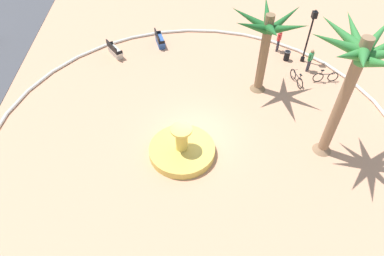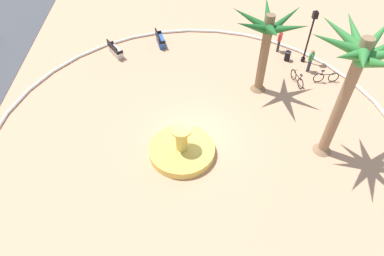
% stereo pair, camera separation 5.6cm
% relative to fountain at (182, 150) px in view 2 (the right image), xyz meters
% --- Properties ---
extents(ground_plane, '(80.00, 80.00, 0.00)m').
position_rel_fountain_xyz_m(ground_plane, '(1.27, -0.83, -0.29)').
color(ground_plane, tan).
extents(plaza_curb, '(23.11, 23.11, 0.20)m').
position_rel_fountain_xyz_m(plaza_curb, '(1.27, -0.83, -0.19)').
color(plaza_curb, silver).
rests_on(plaza_curb, ground).
extents(fountain, '(3.52, 3.52, 1.89)m').
position_rel_fountain_xyz_m(fountain, '(0.00, 0.00, 0.00)').
color(fountain, gold).
rests_on(fountain, ground).
extents(palm_tree_near_fountain, '(4.64, 4.33, 5.41)m').
position_rel_fountain_xyz_m(palm_tree_near_fountain, '(5.22, -5.07, 3.56)').
color(palm_tree_near_fountain, brown).
rests_on(palm_tree_near_fountain, ground).
extents(palm_tree_by_curb, '(4.52, 4.54, 7.13)m').
position_rel_fountain_xyz_m(palm_tree_by_curb, '(-0.14, -7.58, 5.16)').
color(palm_tree_by_curb, '#8E6B4C').
rests_on(palm_tree_by_curb, ground).
extents(bench_east, '(1.62, 1.29, 1.00)m').
position_rel_fountain_xyz_m(bench_east, '(9.61, 4.58, 0.06)').
color(bench_east, beige).
rests_on(bench_east, ground).
extents(bench_north, '(1.67, 0.84, 1.00)m').
position_rel_fountain_xyz_m(bench_north, '(10.90, 1.35, 0.06)').
color(bench_north, '#335BA8').
rests_on(bench_north, ground).
extents(lamppost, '(0.32, 0.32, 3.90)m').
position_rel_fountain_xyz_m(lamppost, '(8.20, -8.86, 2.00)').
color(lamppost, black).
rests_on(lamppost, ground).
extents(trash_bin, '(0.46, 0.46, 0.73)m').
position_rel_fountain_xyz_m(trash_bin, '(8.37, -7.74, 0.10)').
color(trash_bin, black).
rests_on(trash_bin, ground).
extents(bicycle_red_frame, '(1.70, 0.51, 0.94)m').
position_rel_fountain_xyz_m(bicycle_red_frame, '(5.70, -7.71, 0.10)').
color(bicycle_red_frame, black).
rests_on(bicycle_red_frame, ground).
extents(bicycle_by_lamppost, '(0.44, 1.72, 0.94)m').
position_rel_fountain_xyz_m(bicycle_by_lamppost, '(5.76, -9.66, 0.10)').
color(bicycle_by_lamppost, black).
rests_on(bicycle_by_lamppost, ground).
extents(person_cyclist_helmet, '(0.44, 0.37, 1.69)m').
position_rel_fountain_xyz_m(person_cyclist_helmet, '(9.59, -7.35, 0.66)').
color(person_cyclist_helmet, '#33333D').
rests_on(person_cyclist_helmet, ground).
extents(person_cyclist_photo, '(0.37, 0.44, 1.67)m').
position_rel_fountain_xyz_m(person_cyclist_photo, '(7.02, -8.87, 0.65)').
color(person_cyclist_photo, '#33333D').
rests_on(person_cyclist_photo, ground).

